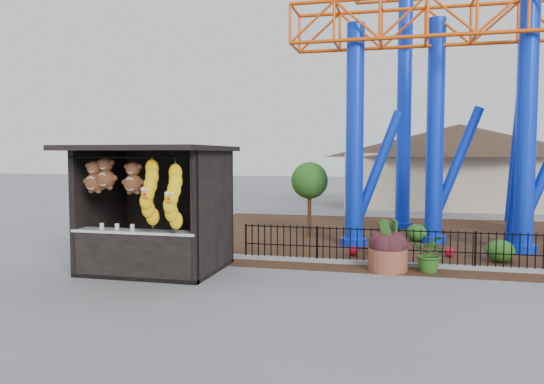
% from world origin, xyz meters
% --- Properties ---
extents(ground, '(120.00, 120.00, 0.00)m').
position_xyz_m(ground, '(0.00, 0.00, 0.00)').
color(ground, slate).
rests_on(ground, ground).
extents(mulch_bed, '(18.00, 12.00, 0.02)m').
position_xyz_m(mulch_bed, '(4.00, 8.00, 0.01)').
color(mulch_bed, '#331E11').
rests_on(mulch_bed, ground).
extents(curb, '(18.00, 0.18, 0.12)m').
position_xyz_m(curb, '(4.00, 3.00, 0.06)').
color(curb, gray).
rests_on(curb, ground).
extents(prize_booth, '(3.50, 3.40, 3.12)m').
position_xyz_m(prize_booth, '(-2.98, 0.90, 1.53)').
color(prize_booth, black).
rests_on(prize_booth, ground).
extents(picket_fence, '(12.20, 0.06, 1.00)m').
position_xyz_m(picket_fence, '(4.90, 3.00, 0.50)').
color(picket_fence, black).
rests_on(picket_fence, ground).
extents(roller_coaster, '(11.00, 6.37, 10.82)m').
position_xyz_m(roller_coaster, '(5.12, 8.23, 6.44)').
color(roller_coaster, '#0D31DD').
rests_on(roller_coaster, ground).
extents(terracotta_planter, '(1.24, 1.24, 0.57)m').
position_xyz_m(terracotta_planter, '(2.68, 2.43, 0.28)').
color(terracotta_planter, brown).
rests_on(terracotta_planter, ground).
extents(planter_foliage, '(0.70, 0.70, 0.64)m').
position_xyz_m(planter_foliage, '(2.68, 2.43, 0.89)').
color(planter_foliage, '#331419').
rests_on(planter_foliage, terracotta_planter).
extents(potted_plant, '(1.09, 1.03, 0.97)m').
position_xyz_m(potted_plant, '(3.70, 2.48, 0.49)').
color(potted_plant, '#1F5519').
rests_on(potted_plant, ground).
extents(landscaping, '(8.52, 4.16, 0.61)m').
position_xyz_m(landscaping, '(5.29, 5.44, 0.28)').
color(landscaping, '#235218').
rests_on(landscaping, mulch_bed).
extents(pavilion, '(15.00, 15.00, 4.80)m').
position_xyz_m(pavilion, '(6.00, 20.00, 3.07)').
color(pavilion, '#BFAD8C').
rests_on(pavilion, ground).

